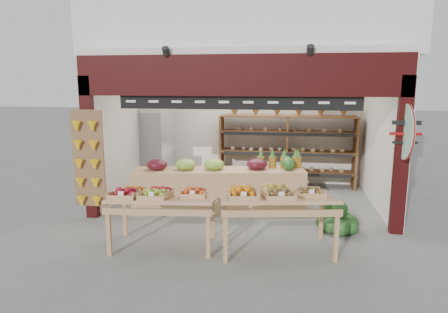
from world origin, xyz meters
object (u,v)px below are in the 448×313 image
at_px(mid_counter, 219,188).
at_px(display_table_left, 156,197).
at_px(refrigerator, 155,145).
at_px(display_table_right, 273,197).
at_px(watermelon_pile, 338,220).
at_px(back_shelving, 287,136).
at_px(cardboard_stack, 200,187).

relative_size(mid_counter, display_table_left, 2.06).
distance_m(refrigerator, display_table_right, 4.85).
bearing_deg(watermelon_pile, display_table_left, -159.56).
bearing_deg(mid_counter, back_shelving, 58.47).
xyz_separation_m(display_table_left, watermelon_pile, (2.88, 1.07, -0.59)).
height_order(display_table_left, watermelon_pile, display_table_left).
relative_size(back_shelving, watermelon_pile, 4.43).
height_order(cardboard_stack, watermelon_pile, cardboard_stack).
height_order(cardboard_stack, mid_counter, mid_counter).
bearing_deg(cardboard_stack, display_table_left, -91.42).
bearing_deg(display_table_right, mid_counter, 122.61).
height_order(refrigerator, display_table_left, refrigerator).
xyz_separation_m(refrigerator, mid_counter, (1.96, -2.01, -0.50)).
bearing_deg(display_table_right, cardboard_stack, 122.31).
height_order(back_shelving, cardboard_stack, back_shelving).
relative_size(cardboard_stack, mid_counter, 0.28).
relative_size(back_shelving, cardboard_stack, 3.40).
distance_m(back_shelving, mid_counter, 2.66).
distance_m(back_shelving, display_table_right, 3.94).
height_order(back_shelving, display_table_right, back_shelving).
relative_size(refrigerator, mid_counter, 0.56).
xyz_separation_m(refrigerator, cardboard_stack, (1.37, -1.05, -0.75)).
relative_size(refrigerator, watermelon_pile, 2.60).
bearing_deg(cardboard_stack, display_table_right, -57.69).
height_order(refrigerator, display_table_right, refrigerator).
bearing_deg(display_table_left, refrigerator, 108.54).
relative_size(back_shelving, display_table_left, 1.97).
bearing_deg(refrigerator, watermelon_pile, -19.73).
distance_m(back_shelving, refrigerator, 3.31).
xyz_separation_m(mid_counter, display_table_right, (1.12, -1.74, 0.37)).
bearing_deg(display_table_right, refrigerator, 129.36).
height_order(cardboard_stack, display_table_left, display_table_left).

